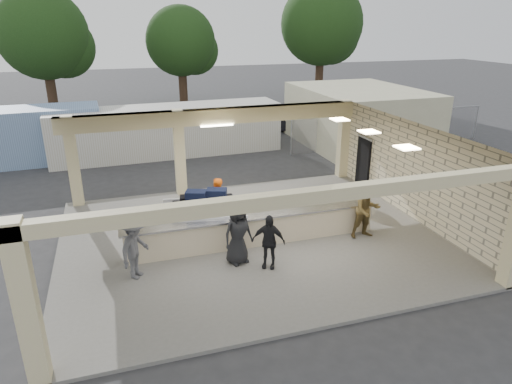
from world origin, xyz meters
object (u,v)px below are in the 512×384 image
object	(u,v)px
passenger_d	(238,233)
baggage_handler	(217,203)
baggage_counter	(255,230)
car_dark	(260,118)
car_white_a	(341,123)
passenger_a	(367,210)
luggage_cart	(201,212)
passenger_b	(269,241)
passenger_c	(135,248)
drum_fan	(357,194)
car_white_b	(355,119)
container_white	(168,131)

from	to	relation	value
passenger_d	baggage_handler	bearing A→B (deg)	72.63
baggage_counter	car_dark	world-z (taller)	car_dark
car_dark	car_white_a	bearing A→B (deg)	-87.75
passenger_a	baggage_counter	bearing A→B (deg)	170.16
luggage_cart	baggage_handler	size ratio (longest dim) A/B	1.74
baggage_handler	car_dark	distance (m)	15.61
baggage_counter	car_white_a	size ratio (longest dim) A/B	1.57
passenger_a	passenger_b	bearing A→B (deg)	-166.60
passenger_c	car_white_a	bearing A→B (deg)	-9.69
passenger_b	passenger_d	distance (m)	0.93
drum_fan	car_dark	distance (m)	14.23
drum_fan	car_white_a	xyz separation A→B (m)	(5.08, 11.11, 0.14)
drum_fan	car_white_a	size ratio (longest dim) A/B	0.18
baggage_handler	passenger_a	xyz separation A→B (m)	(4.42, -2.28, 0.09)
luggage_cart	passenger_d	world-z (taller)	passenger_d
drum_fan	car_white_a	world-z (taller)	car_white_a
car_white_b	car_white_a	bearing A→B (deg)	153.58
car_white_b	container_white	distance (m)	12.73
passenger_d	car_dark	distance (m)	18.05
passenger_b	car_white_b	distance (m)	19.22
baggage_handler	passenger_b	size ratio (longest dim) A/B	1.08
baggage_counter	container_white	xyz separation A→B (m)	(-1.17, 11.61, 0.71)
passenger_d	car_white_a	bearing A→B (deg)	35.14
luggage_cart	passenger_b	xyz separation A→B (m)	(1.44, -2.51, -0.06)
passenger_b	passenger_c	distance (m)	3.69
passenger_c	car_white_b	xyz separation A→B (m)	(15.02, 14.92, -0.30)
baggage_handler	car_dark	size ratio (longest dim) A/B	0.40
drum_fan	passenger_d	bearing A→B (deg)	-153.21
baggage_counter	drum_fan	world-z (taller)	baggage_counter
car_dark	passenger_b	bearing A→B (deg)	-159.54
passenger_b	container_white	world-z (taller)	container_white
container_white	passenger_c	bearing A→B (deg)	-103.53
container_white	drum_fan	bearing A→B (deg)	-61.54
passenger_b	car_white_b	size ratio (longest dim) A/B	0.37
passenger_c	passenger_a	bearing A→B (deg)	-53.10
car_white_a	car_white_b	world-z (taller)	car_white_a
drum_fan	luggage_cart	bearing A→B (deg)	-172.86
passenger_a	container_white	world-z (taller)	container_white
passenger_b	passenger_c	world-z (taller)	passenger_c
passenger_d	car_white_b	size ratio (longest dim) A/B	0.43
passenger_a	car_dark	world-z (taller)	passenger_a
luggage_cart	baggage_handler	xyz separation A→B (m)	(0.67, 0.64, 0.01)
passenger_b	container_white	xyz separation A→B (m)	(-1.11, 13.11, 0.39)
baggage_counter	luggage_cart	world-z (taller)	luggage_cart
luggage_cart	passenger_b	distance (m)	2.89
passenger_d	drum_fan	bearing A→B (deg)	9.15
drum_fan	passenger_b	distance (m)	5.73
passenger_c	car_white_a	world-z (taller)	passenger_c
container_white	passenger_a	bearing A→B (deg)	-70.84
passenger_b	car_white_a	xyz separation A→B (m)	(9.78, 14.38, -0.16)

